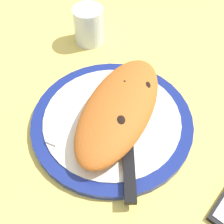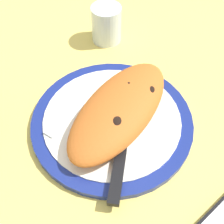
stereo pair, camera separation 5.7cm
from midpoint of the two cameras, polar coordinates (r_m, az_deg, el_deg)
ground_plane at (r=60.80cm, az=2.66°, el=-3.23°), size 150.00×150.00×3.00cm
plate at (r=58.88cm, az=2.74°, el=-1.92°), size 31.89×31.89×1.78cm
calzone at (r=56.22cm, az=4.29°, el=0.38°), size 28.71×13.98×5.30cm
fork at (r=59.02cm, az=-5.52°, el=-0.17°), size 16.57×2.46×0.40cm
knife at (r=52.96cm, az=4.67°, el=-8.92°), size 24.22×10.80×1.20cm
water_glass at (r=75.69cm, az=1.14°, el=16.06°), size 7.28×7.28×8.99cm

